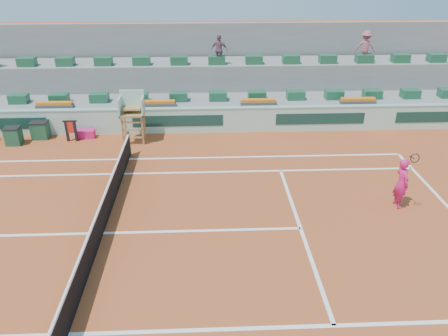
{
  "coord_description": "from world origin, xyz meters",
  "views": [
    {
      "loc": [
        3.39,
        -11.7,
        8.23
      ],
      "look_at": [
        4.0,
        2.5,
        1.0
      ],
      "focal_mm": 35.0,
      "sensor_mm": 36.0,
      "label": 1
    }
  ],
  "objects": [
    {
      "name": "seating_tier_upper",
      "position": [
        0.0,
        12.3,
        1.3
      ],
      "size": [
        36.0,
        2.4,
        2.6
      ],
      "primitive_type": "cube",
      "color": "gray",
      "rests_on": "ground"
    },
    {
      "name": "tennis_player",
      "position": [
        10.11,
        1.25,
        0.92
      ],
      "size": [
        0.5,
        0.92,
        2.28
      ],
      "color": "#DB1C6F",
      "rests_on": "ground"
    },
    {
      "name": "umpire_chair",
      "position": [
        0.0,
        7.5,
        1.54
      ],
      "size": [
        1.1,
        0.9,
        2.4
      ],
      "color": "olive",
      "rests_on": "ground"
    },
    {
      "name": "seat_row_lower",
      "position": [
        0.0,
        9.8,
        1.42
      ],
      "size": [
        32.9,
        0.6,
        0.44
      ],
      "color": "#1B5233",
      "rests_on": "seating_tier_lower"
    },
    {
      "name": "stadium_back_wall",
      "position": [
        0.0,
        13.9,
        2.2
      ],
      "size": [
        36.0,
        0.4,
        4.4
      ],
      "primitive_type": "cube",
      "color": "gray",
      "rests_on": "ground"
    },
    {
      "name": "towel_rack",
      "position": [
        -2.97,
        7.61,
        0.6
      ],
      "size": [
        0.65,
        0.11,
        1.03
      ],
      "color": "black",
      "rests_on": "ground"
    },
    {
      "name": "spectator_mid",
      "position": [
        4.14,
        11.57,
        3.37
      ],
      "size": [
        0.98,
        0.64,
        1.55
      ],
      "primitive_type": "imported",
      "rotation": [
        0.0,
        0.0,
        2.82
      ],
      "color": "#7D5364",
      "rests_on": "seating_tier_upper"
    },
    {
      "name": "seating_tier_lower",
      "position": [
        0.0,
        10.7,
        0.6
      ],
      "size": [
        36.0,
        4.0,
        1.2
      ],
      "primitive_type": "cube",
      "color": "gray",
      "rests_on": "ground"
    },
    {
      "name": "flower_planters",
      "position": [
        -1.5,
        9.0,
        1.33
      ],
      "size": [
        26.8,
        0.36,
        0.28
      ],
      "color": "#474747",
      "rests_on": "seating_tier_lower"
    },
    {
      "name": "spectator_right",
      "position": [
        12.01,
        11.81,
        3.43
      ],
      "size": [
        1.22,
        0.93,
        1.67
      ],
      "primitive_type": "imported",
      "rotation": [
        0.0,
        0.0,
        2.82
      ],
      "color": "#A65362",
      "rests_on": "seating_tier_upper"
    },
    {
      "name": "player_bag",
      "position": [
        -2.44,
        7.99,
        0.2
      ],
      "size": [
        0.89,
        0.4,
        0.4
      ],
      "primitive_type": "cube",
      "color": "#DB1C6F",
      "rests_on": "ground"
    },
    {
      "name": "seat_row_upper",
      "position": [
        0.0,
        11.7,
        2.82
      ],
      "size": [
        32.9,
        0.6,
        0.44
      ],
      "color": "#1B5233",
      "rests_on": "seating_tier_upper"
    },
    {
      "name": "advertising_hoarding",
      "position": [
        0.02,
        8.5,
        0.63
      ],
      "size": [
        36.0,
        0.34,
        1.26
      ],
      "color": "#ABD7C1",
      "rests_on": "ground"
    },
    {
      "name": "drink_cooler_a",
      "position": [
        -4.56,
        8.04,
        0.42
      ],
      "size": [
        0.79,
        0.68,
        0.84
      ],
      "color": "#194B30",
      "rests_on": "ground"
    },
    {
      "name": "ground",
      "position": [
        0.0,
        0.0,
        0.0
      ],
      "size": [
        90.0,
        90.0,
        0.0
      ],
      "primitive_type": "plane",
      "color": "#98411D",
      "rests_on": "ground"
    },
    {
      "name": "drink_cooler_b",
      "position": [
        -5.55,
        7.34,
        0.42
      ],
      "size": [
        0.71,
        0.61,
        0.84
      ],
      "color": "#194B30",
      "rests_on": "ground"
    },
    {
      "name": "tennis_net",
      "position": [
        0.0,
        0.0,
        0.53
      ],
      "size": [
        0.1,
        11.97,
        1.1
      ],
      "color": "black",
      "rests_on": "ground"
    },
    {
      "name": "court_lines",
      "position": [
        0.0,
        0.0,
        0.01
      ],
      "size": [
        23.89,
        11.09,
        0.01
      ],
      "color": "white",
      "rests_on": "ground"
    }
  ]
}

